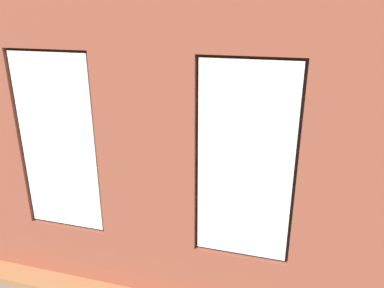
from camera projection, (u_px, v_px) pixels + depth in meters
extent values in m
cube|color=#99663D|center=(205.00, 192.00, 7.05)|extent=(6.61, 6.17, 0.10)
cube|color=brown|center=(378.00, 190.00, 3.43)|extent=(1.45, 0.16, 3.30)
cube|color=brown|center=(147.00, 164.00, 4.01)|extent=(1.10, 0.16, 3.30)
cube|color=brown|center=(239.00, 279.00, 4.20)|extent=(1.00, 0.16, 0.72)
cube|color=brown|center=(253.00, 27.00, 3.25)|extent=(1.00, 0.16, 0.47)
cube|color=white|center=(245.00, 165.00, 3.67)|extent=(0.94, 0.03, 2.05)
cube|color=#38281E|center=(245.00, 163.00, 3.72)|extent=(1.00, 0.04, 2.11)
cube|color=brown|center=(74.00, 248.00, 4.73)|extent=(1.00, 0.16, 0.72)
cube|color=brown|center=(45.00, 24.00, 3.79)|extent=(1.00, 0.16, 0.47)
cube|color=white|center=(58.00, 145.00, 4.20)|extent=(0.94, 0.03, 2.05)
cube|color=#38281E|center=(61.00, 143.00, 4.26)|extent=(1.00, 0.04, 2.11)
cube|color=tan|center=(154.00, 235.00, 4.44)|extent=(3.30, 0.24, 0.06)
cube|color=black|center=(148.00, 123.00, 3.95)|extent=(0.49, 0.03, 0.63)
cube|color=teal|center=(149.00, 123.00, 3.96)|extent=(0.43, 0.01, 0.57)
cube|color=silver|center=(51.00, 96.00, 7.03)|extent=(0.10, 5.17, 3.30)
cube|color=black|center=(126.00, 233.00, 5.32)|extent=(2.04, 0.85, 0.42)
cube|color=black|center=(114.00, 220.00, 4.89)|extent=(2.04, 0.24, 0.38)
cube|color=black|center=(187.00, 223.00, 4.98)|extent=(0.22, 0.85, 0.24)
cube|color=black|center=(68.00, 205.00, 5.44)|extent=(0.22, 0.85, 0.24)
cube|color=#232326|center=(153.00, 219.00, 5.16)|extent=(0.73, 0.65, 0.12)
cube|color=#232326|center=(101.00, 211.00, 5.36)|extent=(0.73, 0.65, 0.12)
cube|color=black|center=(335.00, 205.00, 6.06)|extent=(0.90, 2.07, 0.42)
cube|color=black|center=(361.00, 185.00, 5.83)|extent=(0.30, 2.05, 0.38)
cube|color=black|center=(335.00, 166.00, 6.77)|extent=(0.86, 0.24, 0.24)
cube|color=black|center=(341.00, 217.00, 5.14)|extent=(0.86, 0.24, 0.24)
cube|color=#232326|center=(334.00, 179.00, 6.34)|extent=(0.67, 0.75, 0.12)
cube|color=#232326|center=(336.00, 201.00, 5.62)|extent=(0.67, 0.75, 0.12)
cube|color=olive|center=(187.00, 158.00, 7.41)|extent=(1.40, 0.77, 0.04)
cube|color=olive|center=(222.00, 165.00, 7.61)|extent=(0.07, 0.07, 0.39)
cube|color=olive|center=(162.00, 159.00, 7.94)|extent=(0.07, 0.07, 0.39)
cube|color=olive|center=(215.00, 178.00, 7.03)|extent=(0.07, 0.07, 0.39)
cube|color=olive|center=(151.00, 171.00, 7.35)|extent=(0.07, 0.07, 0.39)
cylinder|color=#33567F|center=(187.00, 155.00, 7.38)|extent=(0.07, 0.07, 0.09)
cylinder|color=#B7333D|center=(207.00, 154.00, 7.40)|extent=(0.08, 0.08, 0.11)
cylinder|color=gray|center=(190.00, 157.00, 7.25)|extent=(0.16, 0.16, 0.11)
sphere|color=#3D8E42|center=(190.00, 151.00, 7.20)|extent=(0.19, 0.19, 0.19)
cube|color=#59595B|center=(165.00, 156.00, 7.40)|extent=(0.18, 0.09, 0.02)
cube|color=black|center=(180.00, 154.00, 7.53)|extent=(0.15, 0.16, 0.02)
cube|color=black|center=(74.00, 164.00, 7.47)|extent=(0.94, 0.42, 0.55)
cube|color=black|center=(73.00, 150.00, 7.36)|extent=(0.41, 0.20, 0.05)
cube|color=black|center=(72.00, 148.00, 7.34)|extent=(0.06, 0.04, 0.06)
cube|color=black|center=(71.00, 133.00, 7.24)|extent=(0.93, 0.04, 0.54)
cube|color=black|center=(71.00, 133.00, 7.26)|extent=(0.88, 0.01, 0.49)
cylinder|color=olive|center=(198.00, 146.00, 8.83)|extent=(0.47, 0.47, 0.28)
ellipsoid|color=white|center=(198.00, 133.00, 8.71)|extent=(1.05, 1.05, 0.42)
ellipsoid|color=navy|center=(195.00, 128.00, 8.70)|extent=(0.44, 0.44, 0.18)
cylinder|color=#9E5638|center=(45.00, 230.00, 5.53)|extent=(0.26, 0.26, 0.26)
cylinder|color=brown|center=(43.00, 214.00, 5.44)|extent=(0.05, 0.05, 0.26)
cone|color=#337F38|center=(24.00, 189.00, 5.36)|extent=(0.62, 0.19, 0.64)
cone|color=#337F38|center=(18.00, 197.00, 5.18)|extent=(0.60, 0.60, 0.58)
cone|color=#337F38|center=(33.00, 197.00, 5.08)|extent=(0.35, 0.62, 0.66)
cone|color=#337F38|center=(44.00, 192.00, 5.16)|extent=(0.54, 0.42, 0.70)
cone|color=#337F38|center=(52.00, 188.00, 5.28)|extent=(0.57, 0.31, 0.69)
cone|color=#337F38|center=(57.00, 186.00, 5.53)|extent=(0.44, 0.69, 0.56)
cone|color=#337F38|center=(38.00, 182.00, 5.47)|extent=(0.47, 0.55, 0.68)
cylinder|color=#47423D|center=(364.00, 283.00, 4.40)|extent=(0.36, 0.36, 0.35)
cylinder|color=brown|center=(367.00, 269.00, 4.33)|extent=(0.05, 0.05, 0.06)
ellipsoid|color=#1E5B28|center=(371.00, 251.00, 4.24)|extent=(0.71, 0.71, 0.45)
cylinder|color=beige|center=(269.00, 171.00, 7.56)|extent=(0.16, 0.16, 0.20)
cylinder|color=brown|center=(270.00, 163.00, 7.50)|extent=(0.02, 0.02, 0.16)
ellipsoid|color=#286B2D|center=(271.00, 152.00, 7.41)|extent=(0.38, 0.38, 0.34)
cylinder|color=beige|center=(228.00, 253.00, 4.96)|extent=(0.31, 0.31, 0.32)
cylinder|color=brown|center=(229.00, 226.00, 4.82)|extent=(0.06, 0.06, 0.51)
cone|color=#3D8E42|center=(216.00, 192.00, 4.73)|extent=(0.47, 0.17, 0.49)
cone|color=#3D8E42|center=(217.00, 201.00, 4.55)|extent=(0.41, 0.46, 0.45)
cone|color=#3D8E42|center=(239.00, 206.00, 4.48)|extent=(0.41, 0.48, 0.43)
cone|color=#3D8E42|center=(246.00, 199.00, 4.58)|extent=(0.50, 0.20, 0.47)
cone|color=#3D8E42|center=(239.00, 189.00, 4.77)|extent=(0.32, 0.44, 0.51)
cone|color=#3D8E42|center=(224.00, 188.00, 4.82)|extent=(0.35, 0.45, 0.49)
cylinder|color=gray|center=(134.00, 137.00, 9.42)|extent=(0.28, 0.28, 0.27)
cylinder|color=brown|center=(133.00, 127.00, 9.33)|extent=(0.05, 0.05, 0.26)
cone|color=#337F38|center=(126.00, 115.00, 9.27)|extent=(0.44, 0.14, 0.42)
cone|color=#337F38|center=(127.00, 115.00, 9.14)|extent=(0.34, 0.37, 0.46)
cone|color=#337F38|center=(133.00, 118.00, 9.06)|extent=(0.28, 0.45, 0.41)
cone|color=#337F38|center=(140.00, 116.00, 9.19)|extent=(0.44, 0.14, 0.41)
cone|color=#337F38|center=(137.00, 113.00, 9.30)|extent=(0.31, 0.38, 0.46)
cone|color=#337F38|center=(132.00, 113.00, 9.36)|extent=(0.30, 0.41, 0.44)
cylinder|color=#47423D|center=(311.00, 173.00, 7.52)|extent=(0.14, 0.14, 0.17)
cylinder|color=brown|center=(311.00, 165.00, 7.46)|extent=(0.02, 0.02, 0.16)
ellipsoid|color=#1E5B28|center=(312.00, 157.00, 7.41)|extent=(0.22, 0.22, 0.18)
cylinder|color=#9E5638|center=(74.00, 195.00, 6.54)|extent=(0.29, 0.29, 0.27)
cylinder|color=brown|center=(73.00, 185.00, 6.48)|extent=(0.04, 0.04, 0.09)
ellipsoid|color=#286B2D|center=(71.00, 174.00, 6.41)|extent=(0.47, 0.47, 0.32)
cylinder|color=gray|center=(337.00, 153.00, 8.22)|extent=(0.41, 0.41, 0.39)
cylinder|color=brown|center=(339.00, 135.00, 8.07)|extent=(0.07, 0.07, 0.45)
cone|color=#286B2D|center=(333.00, 115.00, 7.93)|extent=(0.46, 0.18, 0.51)
cone|color=#286B2D|center=(344.00, 119.00, 7.73)|extent=(0.15, 0.49, 0.49)
cone|color=#286B2D|center=(351.00, 116.00, 7.86)|extent=(0.42, 0.14, 0.53)
cone|color=#286B2D|center=(341.00, 114.00, 8.11)|extent=(0.13, 0.49, 0.48)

